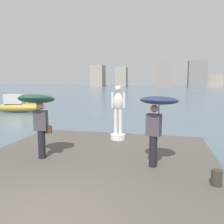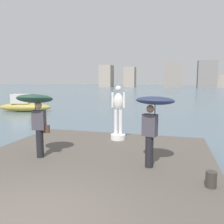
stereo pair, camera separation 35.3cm
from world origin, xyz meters
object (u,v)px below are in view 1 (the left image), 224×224
object	(u,v)px
statue_white_figure	(118,118)
mooring_bollard	(216,178)
onlooker_right	(157,111)
boat_mid	(18,106)
onlooker_left	(38,107)

from	to	relation	value
statue_white_figure	mooring_bollard	world-z (taller)	statue_white_figure
onlooker_right	boat_mid	distance (m)	17.76
statue_white_figure	onlooker_right	size ratio (longest dim) A/B	1.10
statue_white_figure	boat_mid	size ratio (longest dim) A/B	0.44
onlooker_right	mooring_bollard	bearing A→B (deg)	-32.28
onlooker_right	boat_mid	size ratio (longest dim) A/B	0.40
mooring_bollard	boat_mid	size ratio (longest dim) A/B	0.07
onlooker_right	boat_mid	world-z (taller)	onlooker_right
onlooker_left	boat_mid	bearing A→B (deg)	127.64
statue_white_figure	onlooker_right	xyz separation A→B (m)	(1.64, -2.77, 0.66)
onlooker_left	boat_mid	distance (m)	15.41
onlooker_left	boat_mid	size ratio (longest dim) A/B	0.41
mooring_bollard	boat_mid	world-z (taller)	boat_mid
mooring_bollard	onlooker_right	bearing A→B (deg)	147.72
statue_white_figure	onlooker_left	xyz separation A→B (m)	(-1.91, -2.81, 0.69)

